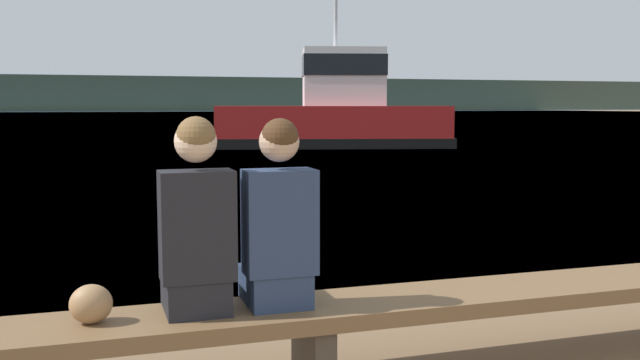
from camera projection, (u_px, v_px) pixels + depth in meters
water_surface at (100, 114)px, 119.12m from camera, size 240.00×240.00×0.00m
far_shoreline at (96, 94)px, 171.27m from camera, size 600.00×12.00×8.34m
bench_main at (313, 318)px, 3.92m from camera, size 7.64×0.55×0.45m
person_left at (196, 228)px, 3.68m from camera, size 0.38×0.44×1.03m
person_right at (278, 226)px, 3.81m from camera, size 0.38×0.43×1.02m
shopping_bag at (91, 304)px, 3.55m from camera, size 0.21×0.17×0.20m
tugboat_red at (335, 116)px, 26.21m from camera, size 9.08×5.34×6.21m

